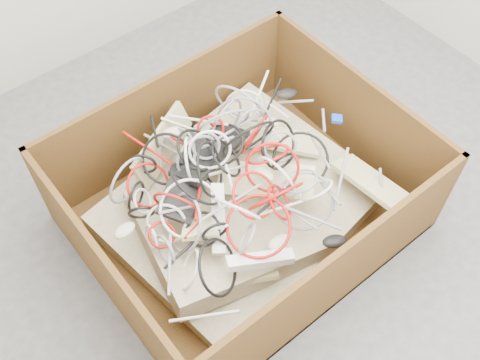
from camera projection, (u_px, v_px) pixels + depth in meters
ground at (282, 209)px, 2.67m from camera, size 3.00×3.00×0.00m
cardboard_box at (239, 208)px, 2.52m from camera, size 1.34×1.12×0.53m
keyboard_pile at (241, 186)px, 2.41m from camera, size 1.02×1.02×0.32m
mice_scatter at (255, 174)px, 2.35m from camera, size 1.04×0.84×0.17m
power_strip_left at (218, 219)px, 2.23m from camera, size 0.20×0.26×0.12m
power_strip_right at (260, 260)px, 2.14m from camera, size 0.26×0.16×0.09m
vga_plug at (337, 119)px, 2.51m from camera, size 0.06×0.06×0.03m
cable_tangle at (225, 171)px, 2.30m from camera, size 1.13×0.93×0.40m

